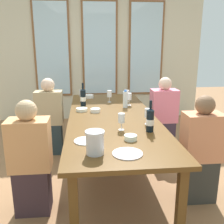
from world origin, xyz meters
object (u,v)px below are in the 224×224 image
(tasting_bowl_0, at_px, (89,96))
(tasting_bowl_3, at_px, (131,138))
(white_plate_1, at_px, (128,154))
(wine_glass_2, at_px, (129,97))
(white_plate_0, at_px, (86,141))
(wine_bottle_1, at_px, (83,97))
(wine_glass_3, at_px, (148,114))
(wine_bottle_0, at_px, (150,120))
(wine_glass_0, at_px, (109,94))
(tasting_bowl_1, at_px, (95,110))
(dining_table, at_px, (112,121))
(tasting_bowl_2, at_px, (82,110))
(seated_person_2, at_px, (31,161))
(wine_glass_5, at_px, (82,94))
(water_bottle, at_px, (125,99))
(seated_person_1, at_px, (163,116))
(seated_person_0, at_px, (50,118))
(wine_glass_4, at_px, (121,118))
(seated_person_3, at_px, (201,152))
(wine_glass_1, at_px, (127,94))
(metal_pitcher, at_px, (95,142))

(tasting_bowl_0, distance_m, tasting_bowl_3, 1.90)
(white_plate_1, xyz_separation_m, wine_glass_2, (0.28, 1.62, 0.11))
(white_plate_0, height_order, wine_bottle_1, wine_bottle_1)
(wine_bottle_1, xyz_separation_m, wine_glass_3, (0.69, -0.89, -0.01))
(wine_bottle_0, relative_size, wine_glass_0, 1.81)
(tasting_bowl_1, relative_size, wine_glass_0, 0.71)
(tasting_bowl_3, bearing_deg, wine_glass_0, 91.96)
(white_plate_0, bearing_deg, tasting_bowl_1, 82.94)
(dining_table, relative_size, white_plate_0, 12.38)
(tasting_bowl_1, height_order, wine_glass_2, wine_glass_2)
(tasting_bowl_2, distance_m, seated_person_2, 1.09)
(dining_table, distance_m, tasting_bowl_0, 1.12)
(white_plate_1, bearing_deg, wine_glass_5, 101.08)
(water_bottle, relative_size, seated_person_1, 0.22)
(seated_person_0, height_order, seated_person_1, same)
(tasting_bowl_0, distance_m, wine_glass_4, 1.61)
(tasting_bowl_1, bearing_deg, wine_bottle_1, 114.31)
(dining_table, distance_m, seated_person_1, 1.07)
(wine_bottle_1, distance_m, tasting_bowl_3, 1.41)
(seated_person_3, bearing_deg, wine_glass_1, 111.01)
(white_plate_1, height_order, tasting_bowl_0, tasting_bowl_0)
(wine_glass_0, bearing_deg, seated_person_0, -177.52)
(seated_person_3, bearing_deg, metal_pitcher, -159.32)
(dining_table, bearing_deg, tasting_bowl_3, -83.58)
(metal_pitcher, distance_m, tasting_bowl_0, 2.13)
(wine_glass_1, relative_size, wine_glass_2, 1.00)
(wine_bottle_0, height_order, wine_bottle_1, wine_bottle_1)
(seated_person_0, bearing_deg, tasting_bowl_0, 32.41)
(metal_pitcher, xyz_separation_m, water_bottle, (0.46, 1.46, 0.02))
(seated_person_1, relative_size, seated_person_3, 1.00)
(wine_glass_1, relative_size, seated_person_2, 0.16)
(tasting_bowl_2, relative_size, wine_glass_1, 0.83)
(tasting_bowl_2, bearing_deg, seated_person_1, 17.28)
(wine_glass_2, xyz_separation_m, seated_person_1, (0.54, 0.12, -0.33))
(white_plate_0, xyz_separation_m, wine_glass_2, (0.61, 1.31, 0.11))
(tasting_bowl_0, xyz_separation_m, seated_person_2, (-0.58, -1.76, -0.24))
(white_plate_1, height_order, water_bottle, water_bottle)
(wine_glass_5, bearing_deg, wine_glass_4, -73.15)
(white_plate_0, bearing_deg, tasting_bowl_3, -1.05)
(seated_person_2, bearing_deg, dining_table, 39.20)
(wine_glass_1, relative_size, seated_person_1, 0.16)
(white_plate_0, distance_m, tasting_bowl_1, 1.00)
(dining_table, height_order, tasting_bowl_1, tasting_bowl_1)
(white_plate_0, xyz_separation_m, tasting_bowl_0, (0.06, 1.86, 0.02))
(wine_bottle_1, distance_m, seated_person_1, 1.23)
(dining_table, height_order, water_bottle, water_bottle)
(tasting_bowl_3, relative_size, wine_glass_3, 0.67)
(wine_bottle_0, distance_m, wine_glass_5, 1.58)
(wine_bottle_1, bearing_deg, tasting_bowl_0, 80.14)
(tasting_bowl_0, distance_m, wine_glass_0, 0.45)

